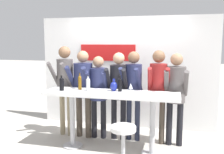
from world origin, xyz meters
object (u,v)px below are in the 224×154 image
wine_bottle_3 (62,83)px  wine_bottle_1 (88,84)px  person_right (158,86)px  person_center_left (98,88)px  person_center_right (133,85)px  decorative_vase (114,86)px  person_far_right (176,89)px  person_far_left (65,80)px  wine_bottle_0 (80,82)px  tasting_table (111,101)px  wine_bottle_2 (120,84)px  bar_stool (123,141)px  person_center (119,86)px  wine_glass_0 (131,86)px  person_left (83,84)px

wine_bottle_3 → wine_bottle_1: bearing=11.0°
person_right → person_center_left: bearing=175.3°
person_center_right → person_right: (0.47, -0.07, 0.02)m
decorative_vase → person_far_right: bearing=20.4°
person_far_left → person_center_left: 0.72m
person_center_left → person_right: person_right is taller
person_center_left → decorative_vase: (0.41, -0.41, 0.12)m
wine_bottle_1 → wine_bottle_0: bearing=158.4°
tasting_table → wine_bottle_2: wine_bottle_2 is taller
person_center_left → wine_bottle_0: 0.51m
person_center_left → wine_bottle_0: size_ratio=5.24×
person_center_left → tasting_table: bearing=-58.2°
tasting_table → wine_bottle_1: wine_bottle_1 is taller
bar_stool → person_center_left: 1.44m
person_right → wine_bottle_0: bearing=-167.7°
person_center → person_far_right: (1.07, -0.04, -0.00)m
wine_glass_0 → person_far_left: bearing=158.8°
wine_glass_0 → person_right: bearing=53.3°
wine_bottle_1 → person_far_left: bearing=144.0°
person_far_right → decorative_vase: (-1.06, -0.39, 0.08)m
person_far_right → wine_glass_0: 0.92m
bar_stool → wine_bottle_2: (-0.20, 0.69, 0.74)m
bar_stool → person_far_right: person_far_right is taller
person_far_right → wine_bottle_0: person_far_right is taller
wine_bottle_0 → wine_bottle_3: wine_bottle_0 is taller
person_center_right → person_far_right: size_ratio=1.01×
person_far_left → decorative_vase: person_far_left is taller
wine_bottle_0 → wine_bottle_1: bearing=-21.6°
tasting_table → wine_bottle_0: wine_bottle_0 is taller
person_center_right → wine_bottle_0: size_ratio=5.55×
tasting_table → wine_bottle_0: 0.68m
bar_stool → wine_bottle_1: wine_bottle_1 is taller
person_left → wine_bottle_1: person_left is taller
person_center → wine_bottle_0: bearing=-143.7°
person_center_left → wine_glass_0: size_ratio=9.24×
person_center_left → wine_bottle_1: (-0.04, -0.49, 0.16)m
person_far_right → wine_bottle_1: bearing=-162.4°
wine_bottle_0 → wine_bottle_2: (0.74, 0.01, -0.01)m
person_center_left → decorative_vase: person_center_left is taller
person_left → wine_bottle_0: 0.43m
bar_stool → person_far_right: bearing=55.6°
wine_bottle_1 → wine_bottle_2: (0.56, 0.08, 0.00)m
bar_stool → person_right: (0.43, 1.09, 0.67)m
bar_stool → person_center: bearing=105.9°
tasting_table → decorative_vase: bearing=74.4°
person_far_left → wine_glass_0: 1.54m
person_center → wine_glass_0: (0.34, -0.59, 0.11)m
decorative_vase → bar_stool: bearing=-65.8°
person_left → wine_bottle_0: size_ratio=5.57×
person_left → wine_bottle_3: 0.60m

